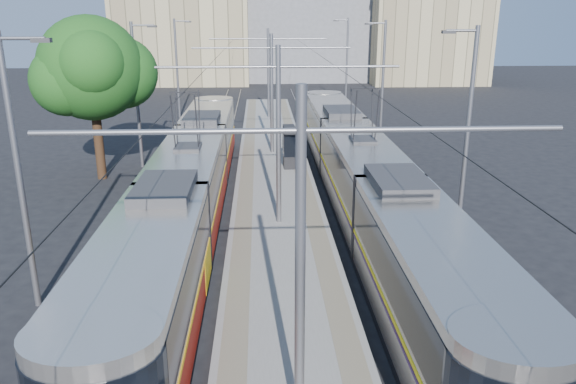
{
  "coord_description": "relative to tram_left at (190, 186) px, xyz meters",
  "views": [
    {
      "loc": [
        -0.7,
        -13.49,
        8.43
      ],
      "look_at": [
        0.36,
        7.84,
        1.6
      ],
      "focal_mm": 35.0,
      "sensor_mm": 36.0,
      "label": 1
    }
  ],
  "objects": [
    {
      "name": "tram_left",
      "position": [
        0.0,
        0.0,
        0.0
      ],
      "size": [
        2.43,
        29.15,
        5.5
      ],
      "color": "black",
      "rests_on": "ground"
    },
    {
      "name": "rails",
      "position": [
        3.6,
        8.51,
        -1.69
      ],
      "size": [
        8.71,
        70.0,
        0.03
      ],
      "color": "gray",
      "rests_on": "ground"
    },
    {
      "name": "tree",
      "position": [
        -5.24,
        7.47,
        3.96
      ],
      "size": [
        5.77,
        5.34,
        8.39
      ],
      "color": "#382314",
      "rests_on": "ground"
    },
    {
      "name": "catenary",
      "position": [
        3.6,
        5.67,
        2.82
      ],
      "size": [
        9.2,
        70.0,
        7.0
      ],
      "color": "slate",
      "rests_on": "platform"
    },
    {
      "name": "shelter",
      "position": [
        4.45,
        7.89,
        -0.19
      ],
      "size": [
        0.69,
        1.08,
        2.32
      ],
      "rotation": [
        0.0,
        0.0,
        0.04
      ],
      "color": "black",
      "rests_on": "platform"
    },
    {
      "name": "building_left",
      "position": [
        -6.4,
        51.51,
        4.5
      ],
      "size": [
        16.32,
        12.24,
        12.41
      ],
      "color": "tan",
      "rests_on": "ground"
    },
    {
      "name": "tactile_strip_left",
      "position": [
        2.15,
        8.51,
        -1.4
      ],
      "size": [
        0.7,
        50.0,
        0.01
      ],
      "primitive_type": "cube",
      "color": "gray",
      "rests_on": "platform"
    },
    {
      "name": "platform",
      "position": [
        3.6,
        8.51,
        -1.56
      ],
      "size": [
        4.0,
        50.0,
        0.3
      ],
      "primitive_type": "cube",
      "color": "gray",
      "rests_on": "ground"
    },
    {
      "name": "tram_right",
      "position": [
        7.2,
        0.98,
        0.15
      ],
      "size": [
        2.43,
        31.85,
        5.5
      ],
      "color": "black",
      "rests_on": "ground"
    },
    {
      "name": "tactile_strip_right",
      "position": [
        5.05,
        8.51,
        -1.4
      ],
      "size": [
        0.7,
        50.0,
        0.01
      ],
      "primitive_type": "cube",
      "color": "gray",
      "rests_on": "platform"
    },
    {
      "name": "building_right",
      "position": [
        23.6,
        49.51,
        4.03
      ],
      "size": [
        14.28,
        10.2,
        11.45
      ],
      "color": "tan",
      "rests_on": "ground"
    },
    {
      "name": "street_lamps",
      "position": [
        3.6,
        12.51,
        2.47
      ],
      "size": [
        15.18,
        38.22,
        8.0
      ],
      "color": "slate",
      "rests_on": "ground"
    },
    {
      "name": "building_centre",
      "position": [
        9.6,
        55.51,
        6.36
      ],
      "size": [
        18.36,
        14.28,
        16.12
      ],
      "color": "slate",
      "rests_on": "ground"
    },
    {
      "name": "ground",
      "position": [
        3.6,
        -8.49,
        -1.71
      ],
      "size": [
        160.0,
        160.0,
        0.0
      ],
      "primitive_type": "plane",
      "color": "black",
      "rests_on": "ground"
    }
  ]
}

